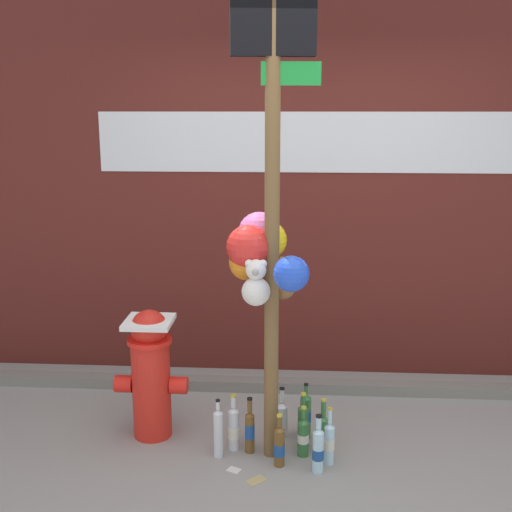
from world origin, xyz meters
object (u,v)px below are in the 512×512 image
at_px(bottle_9, 279,445).
at_px(bottle_0, 323,430).
at_px(bottle_8, 250,430).
at_px(bottle_4, 329,442).
at_px(memorial_post, 265,223).
at_px(bottle_3, 218,432).
at_px(bottle_5, 318,449).
at_px(bottle_6, 303,424).
at_px(bottle_10, 282,418).
at_px(bottle_2, 234,428).
at_px(bottle_1, 303,436).
at_px(fire_hydrant, 151,371).
at_px(bottle_7, 305,415).

bearing_deg(bottle_9, bottle_0, 36.25).
distance_m(bottle_8, bottle_9, 0.23).
bearing_deg(bottle_4, memorial_post, 163.36).
xyz_separation_m(bottle_0, bottle_3, (-0.62, -0.11, 0.03)).
relative_size(bottle_5, bottle_6, 0.99).
bearing_deg(bottle_0, bottle_5, -98.77).
relative_size(bottle_0, bottle_10, 1.01).
distance_m(bottle_0, bottle_8, 0.44).
xyz_separation_m(memorial_post, bottle_10, (0.10, 0.18, -1.26)).
xyz_separation_m(bottle_0, bottle_2, (-0.54, -0.03, 0.01)).
height_order(bottle_1, bottle_3, bottle_3).
height_order(memorial_post, bottle_0, memorial_post).
bearing_deg(bottle_8, bottle_2, 165.54).
relative_size(bottle_1, bottle_10, 0.95).
bearing_deg(bottle_1, bottle_4, -27.18).
height_order(memorial_post, bottle_5, memorial_post).
height_order(fire_hydrant, bottle_4, fire_hydrant).
relative_size(fire_hydrant, bottle_4, 2.35).
distance_m(bottle_9, bottle_10, 0.34).
bearing_deg(bottle_1, bottle_9, -139.24).
height_order(bottle_0, bottle_7, bottle_7).
xyz_separation_m(bottle_0, bottle_5, (-0.04, -0.24, 0.01)).
distance_m(memorial_post, bottle_1, 1.29).
bearing_deg(bottle_7, fire_hydrant, -178.99).
relative_size(bottle_6, bottle_7, 0.96).
bearing_deg(bottle_5, bottle_4, 54.31).
bearing_deg(fire_hydrant, bottle_6, -5.62).
bearing_deg(bottle_8, bottle_4, -11.48).
bearing_deg(bottle_7, bottle_4, -64.53).
bearing_deg(fire_hydrant, bottle_10, 2.19).
bearing_deg(bottle_6, bottle_5, -72.76).
distance_m(bottle_3, bottle_10, 0.45).
xyz_separation_m(bottle_7, bottle_8, (-0.33, -0.19, -0.01)).
relative_size(bottle_4, bottle_5, 1.00).
relative_size(bottle_0, bottle_2, 0.93).
bearing_deg(bottle_10, bottle_1, -59.04).
relative_size(bottle_8, bottle_9, 1.10).
xyz_separation_m(bottle_6, bottle_10, (-0.13, 0.12, -0.03)).
height_order(bottle_1, bottle_7, bottle_7).
distance_m(bottle_1, bottle_2, 0.42).
relative_size(bottle_7, bottle_8, 1.04).
bearing_deg(bottle_9, bottle_10, 89.01).
relative_size(memorial_post, bottle_7, 7.21).
height_order(memorial_post, bottle_2, memorial_post).
xyz_separation_m(fire_hydrant, bottle_4, (1.09, -0.27, -0.30)).
bearing_deg(memorial_post, bottle_6, 14.15).
height_order(fire_hydrant, bottle_2, fire_hydrant).
distance_m(bottle_5, bottle_10, 0.44).
xyz_separation_m(bottle_1, bottle_4, (0.15, -0.08, 0.01)).
bearing_deg(bottle_6, bottle_8, -166.18).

